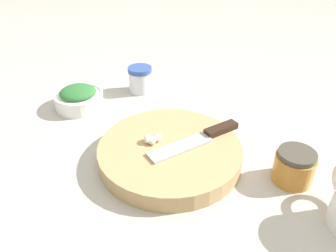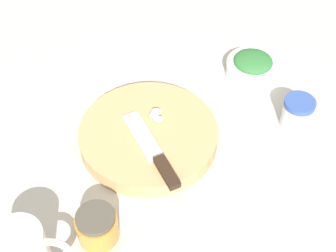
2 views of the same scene
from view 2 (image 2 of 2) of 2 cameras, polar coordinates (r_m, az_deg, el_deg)
name	(u,v)px [view 2 (image 2 of 2)]	position (r m, az deg, el deg)	size (l,w,h in m)	color
ground_plane	(155,158)	(0.93, -1.58, -3.87)	(5.00, 5.00, 0.00)	#B2ADA3
cutting_board	(149,135)	(0.95, -2.39, -1.14)	(0.28, 0.28, 0.03)	tan
chef_knife	(155,152)	(0.89, -1.65, -3.23)	(0.09, 0.21, 0.01)	black
garlic_cloves	(156,115)	(0.95, -1.46, 1.31)	(0.04, 0.04, 0.02)	white
herb_bowl	(252,66)	(1.10, 10.24, 7.17)	(0.12, 0.12, 0.05)	white
spice_jar	(297,113)	(1.00, 15.46, 1.56)	(0.06, 0.06, 0.07)	silver
coffee_mug	(23,251)	(0.80, -17.21, -14.37)	(0.11, 0.10, 0.09)	white
honey_jar	(97,226)	(0.82, -8.64, -11.97)	(0.07, 0.07, 0.06)	#BC7A2D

